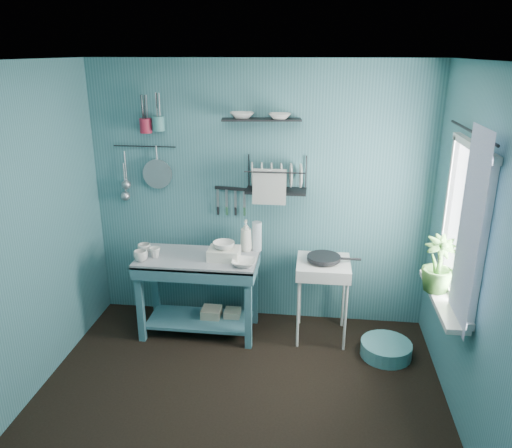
# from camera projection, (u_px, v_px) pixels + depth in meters

# --- Properties ---
(floor) EXTENTS (3.20, 3.20, 0.00)m
(floor) POSITION_uv_depth(u_px,v_px,m) (235.00, 412.00, 3.73)
(floor) COLOR black
(floor) RESTS_ON ground
(ceiling) EXTENTS (3.20, 3.20, 0.00)m
(ceiling) POSITION_uv_depth(u_px,v_px,m) (230.00, 61.00, 2.90)
(ceiling) COLOR silver
(ceiling) RESTS_ON ground
(wall_back) EXTENTS (3.20, 0.00, 3.20)m
(wall_back) POSITION_uv_depth(u_px,v_px,m) (259.00, 196.00, 4.72)
(wall_back) COLOR #366870
(wall_back) RESTS_ON ground
(wall_front) EXTENTS (3.20, 0.00, 3.20)m
(wall_front) POSITION_uv_depth(u_px,v_px,m) (168.00, 412.00, 1.91)
(wall_front) COLOR #366870
(wall_front) RESTS_ON ground
(wall_left) EXTENTS (0.00, 3.00, 3.00)m
(wall_left) POSITION_uv_depth(u_px,v_px,m) (8.00, 247.00, 3.50)
(wall_left) COLOR #366870
(wall_left) RESTS_ON ground
(wall_right) EXTENTS (0.00, 3.00, 3.00)m
(wall_right) POSITION_uv_depth(u_px,v_px,m) (484.00, 271.00, 3.13)
(wall_right) COLOR #366870
(wall_right) RESTS_ON ground
(work_counter) EXTENTS (1.18, 0.74, 0.78)m
(work_counter) POSITION_uv_depth(u_px,v_px,m) (199.00, 295.00, 4.69)
(work_counter) COLOR #386A77
(work_counter) RESTS_ON floor
(mug_left) EXTENTS (0.12, 0.12, 0.10)m
(mug_left) POSITION_uv_depth(u_px,v_px,m) (141.00, 256.00, 4.45)
(mug_left) COLOR silver
(mug_left) RESTS_ON work_counter
(mug_mid) EXTENTS (0.14, 0.14, 0.09)m
(mug_mid) POSITION_uv_depth(u_px,v_px,m) (155.00, 252.00, 4.53)
(mug_mid) COLOR silver
(mug_mid) RESTS_ON work_counter
(mug_right) EXTENTS (0.17, 0.17, 0.10)m
(mug_right) POSITION_uv_depth(u_px,v_px,m) (144.00, 249.00, 4.60)
(mug_right) COLOR silver
(mug_right) RESTS_ON work_counter
(wash_tub) EXTENTS (0.28, 0.22, 0.10)m
(wash_tub) POSITION_uv_depth(u_px,v_px,m) (224.00, 254.00, 4.49)
(wash_tub) COLOR silver
(wash_tub) RESTS_ON work_counter
(tub_bowl) EXTENTS (0.19, 0.19, 0.06)m
(tub_bowl) POSITION_uv_depth(u_px,v_px,m) (224.00, 245.00, 4.47)
(tub_bowl) COLOR silver
(tub_bowl) RESTS_ON wash_tub
(soap_bottle) EXTENTS (0.11, 0.12, 0.30)m
(soap_bottle) POSITION_uv_depth(u_px,v_px,m) (246.00, 236.00, 4.65)
(soap_bottle) COLOR silver
(soap_bottle) RESTS_ON work_counter
(water_bottle) EXTENTS (0.09, 0.09, 0.28)m
(water_bottle) POSITION_uv_depth(u_px,v_px,m) (257.00, 236.00, 4.66)
(water_bottle) COLOR silver
(water_bottle) RESTS_ON work_counter
(counter_bowl) EXTENTS (0.22, 0.22, 0.05)m
(counter_bowl) POSITION_uv_depth(u_px,v_px,m) (244.00, 263.00, 4.36)
(counter_bowl) COLOR silver
(counter_bowl) RESTS_ON work_counter
(hotplate_stand) EXTENTS (0.49, 0.49, 0.76)m
(hotplate_stand) POSITION_uv_depth(u_px,v_px,m) (322.00, 300.00, 4.60)
(hotplate_stand) COLOR silver
(hotplate_stand) RESTS_ON floor
(frying_pan) EXTENTS (0.30, 0.30, 0.03)m
(frying_pan) POSITION_uv_depth(u_px,v_px,m) (324.00, 258.00, 4.47)
(frying_pan) COLOR black
(frying_pan) RESTS_ON hotplate_stand
(knife_strip) EXTENTS (0.32, 0.07, 0.03)m
(knife_strip) POSITION_uv_depth(u_px,v_px,m) (231.00, 189.00, 4.70)
(knife_strip) COLOR black
(knife_strip) RESTS_ON wall_back
(dish_rack) EXTENTS (0.58, 0.33, 0.32)m
(dish_rack) POSITION_uv_depth(u_px,v_px,m) (276.00, 175.00, 4.50)
(dish_rack) COLOR black
(dish_rack) RESTS_ON wall_back
(upper_shelf) EXTENTS (0.72, 0.27, 0.02)m
(upper_shelf) POSITION_uv_depth(u_px,v_px,m) (261.00, 119.00, 4.38)
(upper_shelf) COLOR black
(upper_shelf) RESTS_ON wall_back
(shelf_bowl_left) EXTENTS (0.25, 0.25, 0.05)m
(shelf_bowl_left) POSITION_uv_depth(u_px,v_px,m) (242.00, 111.00, 4.38)
(shelf_bowl_left) COLOR silver
(shelf_bowl_left) RESTS_ON upper_shelf
(shelf_bowl_right) EXTENTS (0.20, 0.20, 0.05)m
(shelf_bowl_right) POSITION_uv_depth(u_px,v_px,m) (280.00, 107.00, 4.33)
(shelf_bowl_right) COLOR silver
(shelf_bowl_right) RESTS_ON upper_shelf
(utensil_cup_magenta) EXTENTS (0.11, 0.11, 0.13)m
(utensil_cup_magenta) POSITION_uv_depth(u_px,v_px,m) (146.00, 126.00, 4.55)
(utensil_cup_magenta) COLOR #A21E35
(utensil_cup_magenta) RESTS_ON wall_back
(utensil_cup_teal) EXTENTS (0.11, 0.11, 0.13)m
(utensil_cup_teal) POSITION_uv_depth(u_px,v_px,m) (158.00, 124.00, 4.53)
(utensil_cup_teal) COLOR teal
(utensil_cup_teal) RESTS_ON wall_back
(colander) EXTENTS (0.28, 0.03, 0.28)m
(colander) POSITION_uv_depth(u_px,v_px,m) (157.00, 174.00, 4.72)
(colander) COLOR #A2A4A9
(colander) RESTS_ON wall_back
(ladle_outer) EXTENTS (0.01, 0.01, 0.30)m
(ladle_outer) POSITION_uv_depth(u_px,v_px,m) (125.00, 167.00, 4.75)
(ladle_outer) COLOR #A2A4A9
(ladle_outer) RESTS_ON wall_back
(ladle_inner) EXTENTS (0.01, 0.01, 0.30)m
(ladle_inner) POSITION_uv_depth(u_px,v_px,m) (125.00, 178.00, 4.79)
(ladle_inner) COLOR #A2A4A9
(ladle_inner) RESTS_ON wall_back
(hook_rail) EXTENTS (0.60, 0.01, 0.01)m
(hook_rail) POSITION_uv_depth(u_px,v_px,m) (144.00, 146.00, 4.67)
(hook_rail) COLOR black
(hook_rail) RESTS_ON wall_back
(window_glass) EXTENTS (0.00, 1.10, 1.10)m
(window_glass) POSITION_uv_depth(u_px,v_px,m) (465.00, 225.00, 3.51)
(window_glass) COLOR white
(window_glass) RESTS_ON wall_right
(windowsill) EXTENTS (0.16, 0.95, 0.04)m
(windowsill) POSITION_uv_depth(u_px,v_px,m) (442.00, 299.00, 3.71)
(windowsill) COLOR silver
(windowsill) RESTS_ON wall_right
(curtain) EXTENTS (0.00, 1.35, 1.35)m
(curtain) POSITION_uv_depth(u_px,v_px,m) (469.00, 232.00, 3.22)
(curtain) COLOR silver
(curtain) RESTS_ON wall_right
(curtain_rod) EXTENTS (0.02, 1.05, 0.02)m
(curtain_rod) POSITION_uv_depth(u_px,v_px,m) (472.00, 132.00, 3.30)
(curtain_rod) COLOR black
(curtain_rod) RESTS_ON wall_right
(potted_plant) EXTENTS (0.28, 0.28, 0.43)m
(potted_plant) POSITION_uv_depth(u_px,v_px,m) (438.00, 264.00, 3.73)
(potted_plant) COLOR #376628
(potted_plant) RESTS_ON windowsill
(storage_tin_large) EXTENTS (0.18, 0.18, 0.22)m
(storage_tin_large) POSITION_uv_depth(u_px,v_px,m) (212.00, 319.00, 4.81)
(storage_tin_large) COLOR gray
(storage_tin_large) RESTS_ON floor
(storage_tin_small) EXTENTS (0.15, 0.15, 0.20)m
(storage_tin_small) POSITION_uv_depth(u_px,v_px,m) (233.00, 319.00, 4.82)
(storage_tin_small) COLOR gray
(storage_tin_small) RESTS_ON floor
(floor_basin) EXTENTS (0.45, 0.45, 0.13)m
(floor_basin) POSITION_uv_depth(u_px,v_px,m) (386.00, 349.00, 4.40)
(floor_basin) COLOR teal
(floor_basin) RESTS_ON floor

